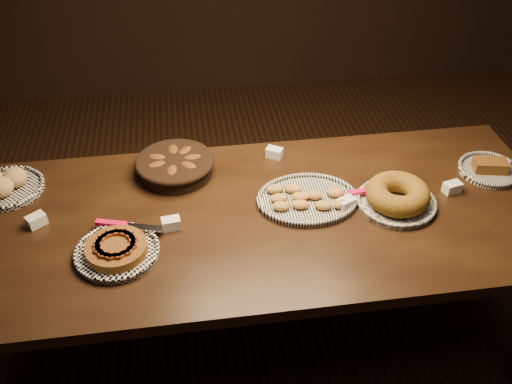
{
  "coord_description": "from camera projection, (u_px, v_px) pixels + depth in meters",
  "views": [
    {
      "loc": [
        -0.26,
        -1.69,
        2.2
      ],
      "look_at": [
        -0.01,
        0.05,
        0.82
      ],
      "focal_mm": 40.0,
      "sensor_mm": 36.0,
      "label": 1
    }
  ],
  "objects": [
    {
      "name": "ground",
      "position": [
        259.0,
        334.0,
        2.71
      ],
      "size": [
        5.0,
        5.0,
        0.0
      ],
      "primitive_type": "plane",
      "color": "black",
      "rests_on": "ground"
    },
    {
      "name": "buffet_table",
      "position": [
        260.0,
        228.0,
        2.29
      ],
      "size": [
        2.4,
        1.0,
        0.75
      ],
      "color": "black",
      "rests_on": "ground"
    },
    {
      "name": "apple_tart_plate",
      "position": [
        117.0,
        250.0,
        2.05
      ],
      "size": [
        0.33,
        0.32,
        0.06
      ],
      "rotation": [
        0.0,
        0.0,
        -0.34
      ],
      "color": "white",
      "rests_on": "buffet_table"
    },
    {
      "name": "madeleine_platter",
      "position": [
        307.0,
        199.0,
        2.29
      ],
      "size": [
        0.41,
        0.33,
        0.05
      ],
      "rotation": [
        0.0,
        0.0,
        0.07
      ],
      "color": "black",
      "rests_on": "buffet_table"
    },
    {
      "name": "bundt_cake_plate",
      "position": [
        397.0,
        196.0,
        2.26
      ],
      "size": [
        0.34,
        0.32,
        0.1
      ],
      "rotation": [
        0.0,
        0.0,
        -0.25
      ],
      "color": "black",
      "rests_on": "buffet_table"
    },
    {
      "name": "croissant_basket",
      "position": [
        175.0,
        165.0,
        2.42
      ],
      "size": [
        0.34,
        0.34,
        0.08
      ],
      "rotation": [
        0.0,
        0.0,
        0.05
      ],
      "color": "black",
      "rests_on": "buffet_table"
    },
    {
      "name": "bread_roll_plate",
      "position": [
        5.0,
        185.0,
        2.33
      ],
      "size": [
        0.3,
        0.3,
        0.09
      ],
      "rotation": [
        0.0,
        0.0,
        -0.14
      ],
      "color": "white",
      "rests_on": "buffet_table"
    },
    {
      "name": "loaf_plate",
      "position": [
        489.0,
        169.0,
        2.45
      ],
      "size": [
        0.26,
        0.26,
        0.06
      ],
      "rotation": [
        0.0,
        0.0,
        -0.21
      ],
      "color": "black",
      "rests_on": "buffet_table"
    },
    {
      "name": "tent_cards",
      "position": [
        260.0,
        196.0,
        2.29
      ],
      "size": [
        1.74,
        0.48,
        0.04
      ],
      "color": "white",
      "rests_on": "buffet_table"
    }
  ]
}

